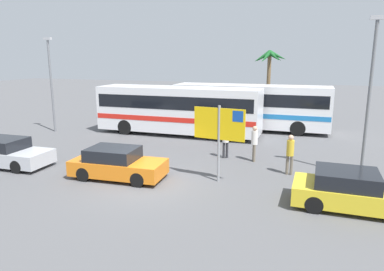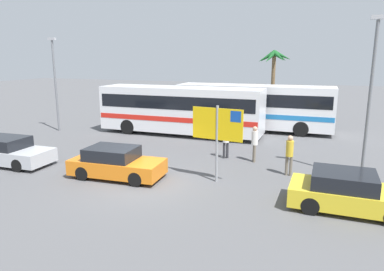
% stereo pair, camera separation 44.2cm
% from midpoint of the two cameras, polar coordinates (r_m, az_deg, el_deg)
% --- Properties ---
extents(ground, '(120.00, 120.00, 0.00)m').
position_cam_midpoint_polar(ground, '(14.77, -8.99, -7.79)').
color(ground, '#565659').
extents(bus_front_coach, '(10.91, 2.60, 3.17)m').
position_cam_midpoint_polar(bus_front_coach, '(23.59, -2.80, 4.43)').
color(bus_front_coach, white).
rests_on(bus_front_coach, ground).
extents(bus_rear_coach, '(10.91, 2.60, 3.17)m').
position_cam_midpoint_polar(bus_rear_coach, '(25.55, 8.91, 4.91)').
color(bus_rear_coach, white).
rests_on(bus_rear_coach, ground).
extents(ferry_sign, '(2.19, 0.36, 3.20)m').
position_cam_midpoint_polar(ferry_sign, '(14.33, 3.69, 1.37)').
color(ferry_sign, gray).
rests_on(ferry_sign, ground).
extents(car_yellow, '(3.96, 1.94, 1.32)m').
position_cam_midpoint_polar(car_yellow, '(13.26, 23.39, -8.17)').
color(car_yellow, yellow).
rests_on(car_yellow, ground).
extents(car_silver, '(4.47, 1.87, 1.32)m').
position_cam_midpoint_polar(car_silver, '(19.24, -28.65, -2.43)').
color(car_silver, '#B7BABF').
rests_on(car_silver, ground).
extents(car_orange, '(4.06, 1.94, 1.32)m').
position_cam_midpoint_polar(car_orange, '(15.55, -12.79, -4.45)').
color(car_orange, orange).
rests_on(car_orange, ground).
extents(pedestrian_by_bus, '(0.32, 0.32, 1.80)m').
position_cam_midpoint_polar(pedestrian_by_bus, '(15.99, 14.81, -2.47)').
color(pedestrian_by_bus, '#706656').
rests_on(pedestrian_by_bus, ground).
extents(pedestrian_crossing_lot, '(0.32, 0.32, 1.80)m').
position_cam_midpoint_polar(pedestrian_crossing_lot, '(17.69, 9.35, -0.81)').
color(pedestrian_crossing_lot, '#706656').
rests_on(pedestrian_crossing_lot, ground).
extents(pedestrian_near_sign, '(0.32, 0.32, 1.72)m').
position_cam_midpoint_polar(pedestrian_near_sign, '(18.12, 4.76, -0.52)').
color(pedestrian_near_sign, '#2D2D33').
rests_on(pedestrian_near_sign, ground).
extents(lamp_post_left_side, '(0.56, 0.20, 6.71)m').
position_cam_midpoint_polar(lamp_post_left_side, '(16.37, 26.08, 6.31)').
color(lamp_post_left_side, slate).
rests_on(lamp_post_left_side, ground).
extents(lamp_post_right_side, '(0.56, 0.20, 6.39)m').
position_cam_midpoint_polar(lamp_post_right_side, '(26.29, -22.26, 8.15)').
color(lamp_post_right_side, slate).
rests_on(lamp_post_right_side, ground).
extents(palm_tree_seaside, '(2.87, 2.87, 5.70)m').
position_cam_midpoint_polar(palm_tree_seaside, '(31.12, 11.97, 11.38)').
color(palm_tree_seaside, brown).
rests_on(palm_tree_seaside, ground).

